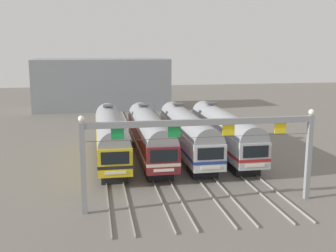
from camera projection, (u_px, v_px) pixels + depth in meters
ground_plane at (169, 158)px, 44.02m from camera, size 160.00×160.00×0.00m
track_bed at (148, 127)px, 60.44m from camera, size 13.43×70.00×0.15m
commuter_train_yellow at (111, 135)px, 42.49m from camera, size 2.88×18.06×5.05m
commuter_train_maroon at (149, 134)px, 43.17m from camera, size 2.88×18.06×5.05m
commuter_train_silver at (187, 132)px, 43.85m from camera, size 2.88×18.06×5.05m
commuter_train_stainless at (224, 131)px, 44.53m from camera, size 2.88×18.06×5.05m
catenary_gantry at (202, 138)px, 30.00m from camera, size 17.16×0.44×6.97m
maintenance_building at (102, 84)px, 77.51m from camera, size 24.18×10.00×9.17m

